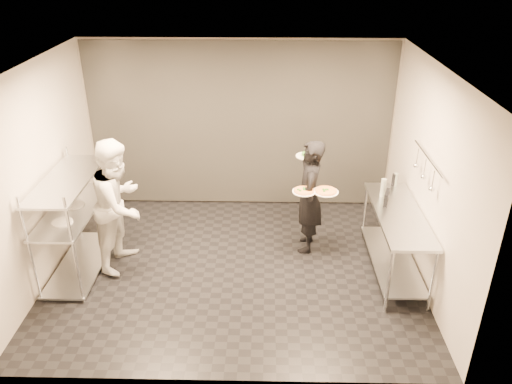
{
  "coord_description": "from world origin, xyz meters",
  "views": [
    {
      "loc": [
        0.42,
        -5.75,
        4.11
      ],
      "look_at": [
        0.29,
        0.2,
        1.1
      ],
      "focal_mm": 35.0,
      "sensor_mm": 36.0,
      "label": 1
    }
  ],
  "objects_px": {
    "chef": "(120,204)",
    "salad_plate": "(306,155)",
    "bottle_green": "(383,188)",
    "pizza_plate_near": "(304,191)",
    "waiter": "(309,197)",
    "bottle_dark": "(394,180)",
    "bottle_clear": "(396,180)",
    "prep_counter": "(396,232)",
    "pass_rack": "(74,219)",
    "pos_monitor": "(387,198)",
    "pizza_plate_far": "(326,191)"
  },
  "relations": [
    {
      "from": "salad_plate",
      "to": "bottle_dark",
      "type": "xyz_separation_m",
      "value": [
        1.27,
        -0.09,
        -0.34
      ]
    },
    {
      "from": "waiter",
      "to": "salad_plate",
      "type": "height_order",
      "value": "waiter"
    },
    {
      "from": "waiter",
      "to": "bottle_green",
      "type": "relative_size",
      "value": 6.29
    },
    {
      "from": "waiter",
      "to": "chef",
      "type": "bearing_deg",
      "value": -75.19
    },
    {
      "from": "salad_plate",
      "to": "prep_counter",
      "type": "bearing_deg",
      "value": -37.27
    },
    {
      "from": "pizza_plate_far",
      "to": "pos_monitor",
      "type": "height_order",
      "value": "pos_monitor"
    },
    {
      "from": "waiter",
      "to": "pos_monitor",
      "type": "bearing_deg",
      "value": 78.59
    },
    {
      "from": "bottle_clear",
      "to": "prep_counter",
      "type": "bearing_deg",
      "value": -98.83
    },
    {
      "from": "pass_rack",
      "to": "chef",
      "type": "relative_size",
      "value": 0.86
    },
    {
      "from": "bottle_clear",
      "to": "salad_plate",
      "type": "bearing_deg",
      "value": 175.88
    },
    {
      "from": "salad_plate",
      "to": "bottle_clear",
      "type": "relative_size",
      "value": 1.55
    },
    {
      "from": "pass_rack",
      "to": "bottle_dark",
      "type": "height_order",
      "value": "pass_rack"
    },
    {
      "from": "chef",
      "to": "salad_plate",
      "type": "distance_m",
      "value": 2.7
    },
    {
      "from": "bottle_dark",
      "to": "bottle_clear",
      "type": "bearing_deg",
      "value": 0.0
    },
    {
      "from": "bottle_green",
      "to": "bottle_dark",
      "type": "relative_size",
      "value": 1.41
    },
    {
      "from": "pizza_plate_near",
      "to": "pizza_plate_far",
      "type": "relative_size",
      "value": 0.92
    },
    {
      "from": "prep_counter",
      "to": "bottle_clear",
      "type": "bearing_deg",
      "value": 81.17
    },
    {
      "from": "prep_counter",
      "to": "waiter",
      "type": "relative_size",
      "value": 1.07
    },
    {
      "from": "bottle_green",
      "to": "pizza_plate_near",
      "type": "bearing_deg",
      "value": -172.77
    },
    {
      "from": "waiter",
      "to": "bottle_clear",
      "type": "height_order",
      "value": "waiter"
    },
    {
      "from": "waiter",
      "to": "pos_monitor",
      "type": "height_order",
      "value": "waiter"
    },
    {
      "from": "salad_plate",
      "to": "bottle_green",
      "type": "distance_m",
      "value": 1.17
    },
    {
      "from": "chef",
      "to": "pos_monitor",
      "type": "xyz_separation_m",
      "value": [
        3.61,
        0.11,
        0.08
      ]
    },
    {
      "from": "pizza_plate_far",
      "to": "bottle_dark",
      "type": "distance_m",
      "value": 1.13
    },
    {
      "from": "pizza_plate_near",
      "to": "bottle_clear",
      "type": "xyz_separation_m",
      "value": [
        1.36,
        0.48,
        -0.05
      ]
    },
    {
      "from": "bottle_green",
      "to": "salad_plate",
      "type": "bearing_deg",
      "value": 157.23
    },
    {
      "from": "waiter",
      "to": "salad_plate",
      "type": "distance_m",
      "value": 0.61
    },
    {
      "from": "prep_counter",
      "to": "bottle_green",
      "type": "relative_size",
      "value": 6.7
    },
    {
      "from": "salad_plate",
      "to": "bottle_clear",
      "type": "height_order",
      "value": "salad_plate"
    },
    {
      "from": "pizza_plate_near",
      "to": "salad_plate",
      "type": "bearing_deg",
      "value": 84.07
    },
    {
      "from": "pass_rack",
      "to": "pos_monitor",
      "type": "relative_size",
      "value": 6.54
    },
    {
      "from": "pizza_plate_near",
      "to": "bottle_clear",
      "type": "relative_size",
      "value": 1.6
    },
    {
      "from": "prep_counter",
      "to": "bottle_dark",
      "type": "height_order",
      "value": "bottle_dark"
    },
    {
      "from": "pass_rack",
      "to": "salad_plate",
      "type": "relative_size",
      "value": 5.19
    },
    {
      "from": "prep_counter",
      "to": "bottle_dark",
      "type": "xyz_separation_m",
      "value": [
        0.1,
        0.8,
        0.39
      ]
    },
    {
      "from": "chef",
      "to": "bottle_green",
      "type": "bearing_deg",
      "value": -72.7
    },
    {
      "from": "waiter",
      "to": "bottle_dark",
      "type": "xyz_separation_m",
      "value": [
        1.24,
        0.24,
        0.17
      ]
    },
    {
      "from": "chef",
      "to": "salad_plate",
      "type": "bearing_deg",
      "value": -61.28
    },
    {
      "from": "bottle_dark",
      "to": "prep_counter",
      "type": "bearing_deg",
      "value": -96.87
    },
    {
      "from": "salad_plate",
      "to": "bottle_clear",
      "type": "bearing_deg",
      "value": -4.12
    },
    {
      "from": "prep_counter",
      "to": "bottle_green",
      "type": "bearing_deg",
      "value": 105.98
    },
    {
      "from": "pos_monitor",
      "to": "bottle_clear",
      "type": "xyz_separation_m",
      "value": [
        0.24,
        0.55,
        0.01
      ]
    },
    {
      "from": "prep_counter",
      "to": "pass_rack",
      "type": "bearing_deg",
      "value": -179.97
    },
    {
      "from": "pos_monitor",
      "to": "bottle_green",
      "type": "bearing_deg",
      "value": 112.03
    },
    {
      "from": "pizza_plate_far",
      "to": "bottle_green",
      "type": "xyz_separation_m",
      "value": [
        0.8,
        0.11,
        0.0
      ]
    },
    {
      "from": "prep_counter",
      "to": "chef",
      "type": "relative_size",
      "value": 0.97
    },
    {
      "from": "prep_counter",
      "to": "waiter",
      "type": "distance_m",
      "value": 1.29
    },
    {
      "from": "pizza_plate_near",
      "to": "bottle_clear",
      "type": "bearing_deg",
      "value": 19.62
    },
    {
      "from": "prep_counter",
      "to": "chef",
      "type": "distance_m",
      "value": 3.74
    },
    {
      "from": "pass_rack",
      "to": "bottle_clear",
      "type": "xyz_separation_m",
      "value": [
        4.45,
        0.8,
        0.25
      ]
    }
  ]
}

